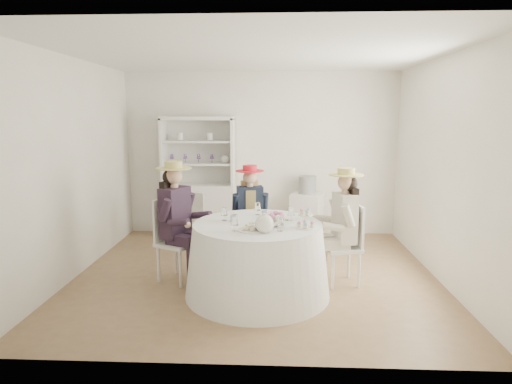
{
  "coord_description": "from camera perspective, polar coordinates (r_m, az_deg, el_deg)",
  "views": [
    {
      "loc": [
        0.23,
        -5.15,
        1.99
      ],
      "look_at": [
        0.0,
        0.1,
        1.05
      ],
      "focal_mm": 30.0,
      "sensor_mm": 36.0,
      "label": 1
    }
  ],
  "objects": [
    {
      "name": "spare_chair",
      "position": [
        6.48,
        -7.65,
        -3.48
      ],
      "size": [
        0.49,
        0.49,
        0.89
      ],
      "rotation": [
        0.0,
        0.0,
        2.67
      ],
      "color": "silver",
      "rests_on": "ground"
    },
    {
      "name": "tea_table",
      "position": [
        4.85,
        0.19,
        -8.9
      ],
      "size": [
        1.63,
        1.63,
        0.82
      ],
      "rotation": [
        0.0,
        0.0,
        0.05
      ],
      "color": "white",
      "rests_on": "ground"
    },
    {
      "name": "hutch",
      "position": [
        7.15,
        -7.52,
        -0.32
      ],
      "size": [
        1.22,
        0.58,
        1.98
      ],
      "rotation": [
        0.0,
        0.0,
        0.12
      ],
      "color": "silver",
      "rests_on": "ground"
    },
    {
      "name": "teacup_a",
      "position": [
        4.81,
        -2.96,
        -3.55
      ],
      "size": [
        0.1,
        0.1,
        0.07
      ],
      "primitive_type": "imported",
      "rotation": [
        0.0,
        0.0,
        -0.2
      ],
      "color": "white",
      "rests_on": "tea_table"
    },
    {
      "name": "flower_bowl",
      "position": [
        4.63,
        2.41,
        -4.14
      ],
      "size": [
        0.29,
        0.29,
        0.06
      ],
      "primitive_type": "imported",
      "rotation": [
        0.0,
        0.0,
        -0.23
      ],
      "color": "white",
      "rests_on": "tea_table"
    },
    {
      "name": "guest_right",
      "position": [
        5.12,
        11.45,
        -3.63
      ],
      "size": [
        0.56,
        0.53,
        1.4
      ],
      "rotation": [
        0.0,
        0.0,
        -1.36
      ],
      "color": "silver",
      "rests_on": "ground"
    },
    {
      "name": "hatbox",
      "position": [
        7.01,
        6.87,
        0.95
      ],
      "size": [
        0.37,
        0.37,
        0.29
      ],
      "primitive_type": "cylinder",
      "rotation": [
        0.0,
        0.0,
        -0.38
      ],
      "color": "black",
      "rests_on": "side_table"
    },
    {
      "name": "wall_back",
      "position": [
        7.19,
        0.67,
        5.03
      ],
      "size": [
        4.5,
        0.0,
        4.5
      ],
      "primitive_type": "plane",
      "rotation": [
        1.57,
        0.0,
        0.0
      ],
      "color": "silver",
      "rests_on": "ground"
    },
    {
      "name": "wall_right",
      "position": [
        5.57,
        23.76,
        2.67
      ],
      "size": [
        0.0,
        4.5,
        4.5
      ],
      "primitive_type": "plane",
      "rotation": [
        1.57,
        0.0,
        -1.57
      ],
      "color": "silver",
      "rests_on": "ground"
    },
    {
      "name": "wall_left",
      "position": [
        5.76,
        -23.06,
        2.94
      ],
      "size": [
        0.0,
        4.5,
        4.5
      ],
      "primitive_type": "plane",
      "rotation": [
        1.57,
        0.0,
        1.57
      ],
      "color": "silver",
      "rests_on": "ground"
    },
    {
      "name": "teacup_b",
      "position": [
        5.02,
        1.13,
        -2.97
      ],
      "size": [
        0.08,
        0.08,
        0.07
      ],
      "primitive_type": "imported",
      "rotation": [
        0.0,
        0.0,
        0.23
      ],
      "color": "white",
      "rests_on": "tea_table"
    },
    {
      "name": "side_table",
      "position": [
        7.11,
        6.78,
        -3.11
      ],
      "size": [
        0.6,
        0.6,
        0.74
      ],
      "primitive_type": "cube",
      "rotation": [
        0.0,
        0.0,
        -0.32
      ],
      "color": "silver",
      "rests_on": "ground"
    },
    {
      "name": "flower_arrangement",
      "position": [
        4.66,
        2.63,
        -3.24
      ],
      "size": [
        0.19,
        0.2,
        0.07
      ],
      "rotation": [
        0.0,
        0.0,
        -0.2
      ],
      "color": "pink",
      "rests_on": "tea_table"
    },
    {
      "name": "teacup_c",
      "position": [
        4.91,
        2.46,
        -3.27
      ],
      "size": [
        0.09,
        0.09,
        0.07
      ],
      "primitive_type": "imported",
      "rotation": [
        0.0,
        0.0,
        -0.12
      ],
      "color": "white",
      "rests_on": "tea_table"
    },
    {
      "name": "table_teapot",
      "position": [
        4.36,
        1.18,
        -4.26
      ],
      "size": [
        0.27,
        0.19,
        0.21
      ],
      "rotation": [
        0.0,
        0.0,
        -0.06
      ],
      "color": "white",
      "rests_on": "tea_table"
    },
    {
      "name": "sandwich_plate",
      "position": [
        4.43,
        -0.73,
        -4.98
      ],
      "size": [
        0.27,
        0.27,
        0.06
      ],
      "rotation": [
        0.0,
        0.0,
        -0.27
      ],
      "color": "white",
      "rests_on": "tea_table"
    },
    {
      "name": "stemware_set",
      "position": [
        4.72,
        0.19,
        -3.3
      ],
      "size": [
        0.84,
        0.81,
        0.15
      ],
      "color": "white",
      "rests_on": "tea_table"
    },
    {
      "name": "ground",
      "position": [
        5.53,
        -0.05,
        -10.95
      ],
      "size": [
        4.5,
        4.5,
        0.0
      ],
      "primitive_type": "plane",
      "color": "brown",
      "rests_on": "ground"
    },
    {
      "name": "cupcake_stand",
      "position": [
        4.56,
        6.63,
        -3.88
      ],
      "size": [
        0.21,
        0.21,
        0.2
      ],
      "rotation": [
        0.0,
        0.0,
        -0.06
      ],
      "color": "white",
      "rests_on": "tea_table"
    },
    {
      "name": "guest_mid",
      "position": [
        5.76,
        -0.79,
        -2.2
      ],
      "size": [
        0.5,
        0.53,
        1.34
      ],
      "rotation": [
        0.0,
        0.0,
        0.18
      ],
      "color": "silver",
      "rests_on": "ground"
    },
    {
      "name": "ceiling",
      "position": [
        5.21,
        -0.05,
        17.97
      ],
      "size": [
        4.5,
        4.5,
        0.0
      ],
      "primitive_type": "plane",
      "rotation": [
        3.14,
        0.0,
        0.0
      ],
      "color": "white",
      "rests_on": "wall_back"
    },
    {
      "name": "guest_left",
      "position": [
        5.2,
        -10.51,
        -2.98
      ],
      "size": [
        0.62,
        0.56,
        1.47
      ],
      "rotation": [
        0.0,
        0.0,
        1.11
      ],
      "color": "silver",
      "rests_on": "ground"
    },
    {
      "name": "wall_front",
      "position": [
        3.23,
        -1.65,
        -1.34
      ],
      "size": [
        4.5,
        0.0,
        4.5
      ],
      "primitive_type": "plane",
      "rotation": [
        -1.57,
        0.0,
        0.0
      ],
      "color": "silver",
      "rests_on": "ground"
    }
  ]
}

